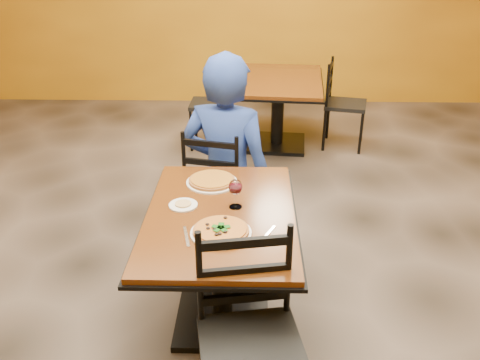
{
  "coord_description": "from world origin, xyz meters",
  "views": [
    {
      "loc": [
        0.16,
        -2.87,
        2.1
      ],
      "look_at": [
        0.1,
        -0.3,
        0.85
      ],
      "focal_mm": 37.74,
      "sensor_mm": 36.0,
      "label": 1
    }
  ],
  "objects_px": {
    "diner": "(226,151)",
    "wine_glass": "(235,193)",
    "table_second": "(278,96)",
    "plate_main": "(221,233)",
    "pizza_far": "(212,180)",
    "table_main": "(221,243)",
    "chair_second_left": "(210,104)",
    "pizza_main": "(221,230)",
    "chair_second_right": "(346,105)",
    "chair_main_near": "(251,349)",
    "plate_far": "(212,182)",
    "side_plate": "(183,205)",
    "chair_main_far": "(219,184)"
  },
  "relations": [
    {
      "from": "pizza_main",
      "to": "chair_second_right",
      "type": "bearing_deg",
      "value": 69.31
    },
    {
      "from": "chair_main_far",
      "to": "side_plate",
      "type": "relative_size",
      "value": 5.74
    },
    {
      "from": "plate_far",
      "to": "pizza_far",
      "type": "bearing_deg",
      "value": 90.0
    },
    {
      "from": "chair_second_left",
      "to": "chair_main_near",
      "type": "bearing_deg",
      "value": 8.75
    },
    {
      "from": "chair_main_near",
      "to": "wine_glass",
      "type": "height_order",
      "value": "chair_main_near"
    },
    {
      "from": "diner",
      "to": "side_plate",
      "type": "xyz_separation_m",
      "value": [
        -0.2,
        -0.89,
        0.04
      ]
    },
    {
      "from": "table_second",
      "to": "chair_second_left",
      "type": "xyz_separation_m",
      "value": [
        -0.73,
        0.0,
        -0.1
      ]
    },
    {
      "from": "wine_glass",
      "to": "chair_main_far",
      "type": "bearing_deg",
      "value": 100.01
    },
    {
      "from": "plate_main",
      "to": "side_plate",
      "type": "bearing_deg",
      "value": 128.51
    },
    {
      "from": "table_main",
      "to": "pizza_main",
      "type": "height_order",
      "value": "pizza_main"
    },
    {
      "from": "chair_main_near",
      "to": "pizza_far",
      "type": "bearing_deg",
      "value": 93.01
    },
    {
      "from": "table_main",
      "to": "diner",
      "type": "relative_size",
      "value": 0.86
    },
    {
      "from": "side_plate",
      "to": "chair_main_far",
      "type": "bearing_deg",
      "value": 80.87
    },
    {
      "from": "diner",
      "to": "side_plate",
      "type": "bearing_deg",
      "value": 93.45
    },
    {
      "from": "pizza_main",
      "to": "plate_far",
      "type": "height_order",
      "value": "pizza_main"
    },
    {
      "from": "table_second",
      "to": "plate_main",
      "type": "distance_m",
      "value": 3.1
    },
    {
      "from": "plate_main",
      "to": "pizza_far",
      "type": "relative_size",
      "value": 1.11
    },
    {
      "from": "chair_second_left",
      "to": "diner",
      "type": "bearing_deg",
      "value": 9.55
    },
    {
      "from": "table_second",
      "to": "chair_second_right",
      "type": "xyz_separation_m",
      "value": [
        0.73,
        0.0,
        -0.09
      ]
    },
    {
      "from": "table_main",
      "to": "chair_main_near",
      "type": "distance_m",
      "value": 0.76
    },
    {
      "from": "wine_glass",
      "to": "chair_second_left",
      "type": "bearing_deg",
      "value": 97.41
    },
    {
      "from": "side_plate",
      "to": "wine_glass",
      "type": "xyz_separation_m",
      "value": [
        0.29,
        -0.01,
        0.08
      ]
    },
    {
      "from": "table_second",
      "to": "pizza_main",
      "type": "relative_size",
      "value": 5.12
    },
    {
      "from": "table_main",
      "to": "wine_glass",
      "type": "distance_m",
      "value": 0.3
    },
    {
      "from": "chair_second_left",
      "to": "pizza_main",
      "type": "relative_size",
      "value": 3.27
    },
    {
      "from": "chair_main_near",
      "to": "pizza_far",
      "type": "relative_size",
      "value": 3.5
    },
    {
      "from": "plate_far",
      "to": "wine_glass",
      "type": "relative_size",
      "value": 1.72
    },
    {
      "from": "chair_second_left",
      "to": "pizza_main",
      "type": "bearing_deg",
      "value": 7.06
    },
    {
      "from": "chair_main_near",
      "to": "pizza_main",
      "type": "distance_m",
      "value": 0.61
    },
    {
      "from": "chair_main_near",
      "to": "chair_second_left",
      "type": "bearing_deg",
      "value": 87.6
    },
    {
      "from": "pizza_far",
      "to": "plate_far",
      "type": "bearing_deg",
      "value": -90.0
    },
    {
      "from": "chair_main_near",
      "to": "plate_far",
      "type": "distance_m",
      "value": 1.15
    },
    {
      "from": "plate_main",
      "to": "plate_far",
      "type": "relative_size",
      "value": 1.0
    },
    {
      "from": "plate_far",
      "to": "wine_glass",
      "type": "xyz_separation_m",
      "value": [
        0.15,
        -0.3,
        0.08
      ]
    },
    {
      "from": "chair_main_far",
      "to": "pizza_main",
      "type": "height_order",
      "value": "chair_main_far"
    },
    {
      "from": "chair_main_far",
      "to": "plate_main",
      "type": "relative_size",
      "value": 2.96
    },
    {
      "from": "table_second",
      "to": "plate_main",
      "type": "xyz_separation_m",
      "value": [
        -0.43,
        -3.06,
        0.19
      ]
    },
    {
      "from": "chair_second_right",
      "to": "diner",
      "type": "distance_m",
      "value": 2.25
    },
    {
      "from": "table_second",
      "to": "plate_far",
      "type": "distance_m",
      "value": 2.55
    },
    {
      "from": "diner",
      "to": "plate_far",
      "type": "distance_m",
      "value": 0.6
    },
    {
      "from": "diner",
      "to": "plate_main",
      "type": "distance_m",
      "value": 1.17
    },
    {
      "from": "plate_far",
      "to": "side_plate",
      "type": "height_order",
      "value": "same"
    },
    {
      "from": "chair_second_left",
      "to": "pizza_far",
      "type": "distance_m",
      "value": 2.52
    },
    {
      "from": "pizza_far",
      "to": "side_plate",
      "type": "relative_size",
      "value": 1.75
    },
    {
      "from": "plate_main",
      "to": "plate_far",
      "type": "height_order",
      "value": "same"
    },
    {
      "from": "table_main",
      "to": "diner",
      "type": "distance_m",
      "value": 0.97
    },
    {
      "from": "diner",
      "to": "wine_glass",
      "type": "distance_m",
      "value": 0.91
    },
    {
      "from": "pizza_far",
      "to": "table_main",
      "type": "bearing_deg",
      "value": -78.4
    },
    {
      "from": "side_plate",
      "to": "diner",
      "type": "bearing_deg",
      "value": 77.51
    },
    {
      "from": "chair_main_near",
      "to": "wine_glass",
      "type": "xyz_separation_m",
      "value": [
        -0.09,
        0.8,
        0.35
      ]
    }
  ]
}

